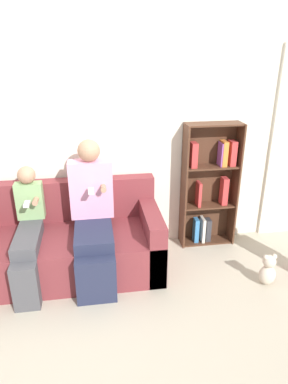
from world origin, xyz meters
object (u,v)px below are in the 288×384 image
(bookshelf, at_px, (209,185))
(teddy_bear, at_px, (268,270))
(couch, at_px, (69,244))
(adult_seated, at_px, (92,212))
(child_seated, at_px, (28,233))

(bookshelf, bearing_deg, teddy_bear, -70.03)
(teddy_bear, bearing_deg, couch, 164.00)
(couch, xyz_separation_m, bookshelf, (1.52, 0.34, 0.40))
(adult_seated, height_order, bookshelf, bookshelf)
(teddy_bear, bearing_deg, adult_seated, 164.29)
(child_seated, relative_size, bookshelf, 0.77)
(couch, bearing_deg, bookshelf, 12.44)
(adult_seated, xyz_separation_m, child_seated, (-0.59, -0.06, -0.13))
(child_seated, distance_m, bookshelf, 1.92)
(child_seated, bearing_deg, adult_seated, 6.17)
(bookshelf, relative_size, teddy_bear, 4.24)
(teddy_bear, bearing_deg, bookshelf, 109.97)
(child_seated, height_order, teddy_bear, child_seated)
(bookshelf, bearing_deg, adult_seated, -161.81)
(adult_seated, distance_m, bookshelf, 1.33)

